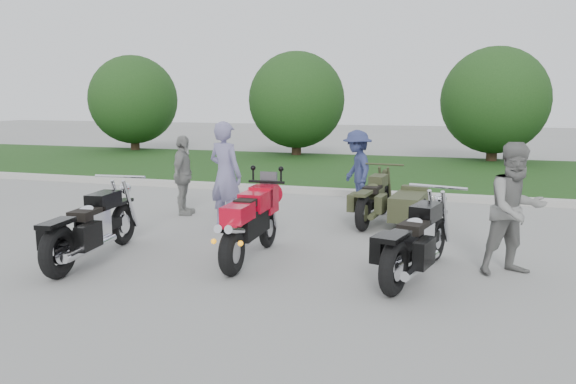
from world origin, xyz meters
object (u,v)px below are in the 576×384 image
(person_grey, at_px, (516,209))
(person_back, at_px, (183,175))
(cruiser_left, at_px, (90,229))
(person_denim, at_px, (357,170))
(sportbike_red, at_px, (250,221))
(person_stripe, at_px, (225,175))
(cruiser_right, at_px, (416,244))
(cruiser_sidecar, at_px, (394,203))

(person_grey, distance_m, person_back, 6.30)
(cruiser_left, bearing_deg, person_denim, 53.21)
(sportbike_red, distance_m, person_denim, 4.20)
(person_stripe, height_order, person_denim, person_stripe)
(person_denim, relative_size, person_back, 1.05)
(cruiser_left, distance_m, cruiser_right, 4.48)
(sportbike_red, height_order, cruiser_right, sportbike_red)
(cruiser_sidecar, bearing_deg, person_back, -170.26)
(sportbike_red, distance_m, person_stripe, 2.23)
(person_denim, distance_m, person_back, 3.52)
(cruiser_left, bearing_deg, sportbike_red, 12.41)
(person_denim, height_order, person_back, person_denim)
(cruiser_sidecar, relative_size, person_back, 1.40)
(cruiser_sidecar, height_order, person_denim, person_denim)
(cruiser_left, height_order, person_denim, person_denim)
(sportbike_red, xyz_separation_m, person_back, (-2.41, 2.62, 0.20))
(cruiser_right, bearing_deg, person_stripe, 164.29)
(person_back, bearing_deg, person_stripe, -131.79)
(sportbike_red, height_order, cruiser_left, sportbike_red)
(person_stripe, distance_m, person_denim, 2.99)
(person_stripe, bearing_deg, person_grey, -177.50)
(cruiser_left, bearing_deg, person_grey, 6.11)
(cruiser_left, relative_size, person_denim, 1.46)
(cruiser_right, relative_size, person_denim, 1.41)
(person_back, bearing_deg, sportbike_red, -147.59)
(person_stripe, bearing_deg, cruiser_right, 169.37)
(cruiser_right, relative_size, person_back, 1.48)
(person_denim, bearing_deg, sportbike_red, -38.65)
(cruiser_sidecar, distance_m, person_denim, 1.56)
(person_stripe, bearing_deg, cruiser_left, 88.30)
(cruiser_right, distance_m, person_back, 5.46)
(cruiser_sidecar, bearing_deg, person_denim, 132.64)
(sportbike_red, height_order, person_denim, person_denim)
(person_denim, bearing_deg, person_stripe, -68.87)
(person_back, bearing_deg, person_denim, -75.05)
(person_stripe, bearing_deg, cruiser_sidecar, -140.66)
(sportbike_red, height_order, person_back, person_back)
(cruiser_left, bearing_deg, cruiser_sidecar, 37.85)
(person_grey, bearing_deg, sportbike_red, 158.54)
(cruiser_sidecar, relative_size, person_stripe, 1.16)
(cruiser_left, height_order, cruiser_sidecar, cruiser_left)
(sportbike_red, xyz_separation_m, person_stripe, (-1.18, 1.86, 0.36))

